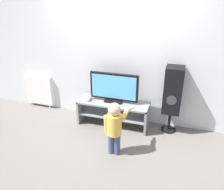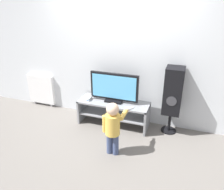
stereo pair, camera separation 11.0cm
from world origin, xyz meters
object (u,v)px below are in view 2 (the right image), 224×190
(television, at_px, (114,88))
(radiator, at_px, (41,89))
(child, at_px, (113,125))
(speaker_tower, at_px, (173,92))
(game_console, at_px, (89,99))
(remote_primary, at_px, (130,108))

(television, bearing_deg, radiator, 172.92)
(child, relative_size, speaker_tower, 0.72)
(television, distance_m, game_console, 0.51)
(game_console, xyz_separation_m, speaker_tower, (1.44, 0.17, 0.27))
(radiator, bearing_deg, game_console, -13.59)
(remote_primary, height_order, radiator, radiator)
(television, relative_size, remote_primary, 6.66)
(game_console, xyz_separation_m, child, (0.71, -0.72, 0.01))
(game_console, distance_m, speaker_tower, 1.48)
(speaker_tower, xyz_separation_m, radiator, (-2.72, 0.14, -0.38))
(radiator, bearing_deg, remote_primary, -10.87)
(game_console, bearing_deg, remote_primary, -6.46)
(television, height_order, remote_primary, television)
(child, bearing_deg, game_console, 134.74)
(remote_primary, relative_size, radiator, 0.19)
(remote_primary, height_order, child, child)
(remote_primary, distance_m, child, 0.64)
(remote_primary, xyz_separation_m, speaker_tower, (0.64, 0.26, 0.28))
(remote_primary, relative_size, child, 0.16)
(remote_primary, bearing_deg, radiator, 169.13)
(speaker_tower, bearing_deg, television, -175.52)
(game_console, distance_m, child, 1.01)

